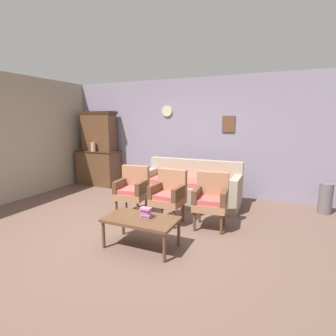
{
  "coord_description": "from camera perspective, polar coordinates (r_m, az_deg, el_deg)",
  "views": [
    {
      "loc": [
        2.07,
        -3.38,
        1.75
      ],
      "look_at": [
        0.1,
        1.06,
        0.85
      ],
      "focal_mm": 28.08,
      "sensor_mm": 36.0,
      "label": 1
    }
  ],
  "objects": [
    {
      "name": "cabinet_upper_hutch",
      "position": [
        7.31,
        -14.81,
        7.8
      ],
      "size": [
        0.99,
        0.38,
        1.03
      ],
      "color": "brown",
      "rests_on": "side_cabinet"
    },
    {
      "name": "ground_plane",
      "position": [
        4.33,
        -7.11,
        -13.42
      ],
      "size": [
        7.68,
        7.68,
        0.0
      ],
      "primitive_type": "plane",
      "color": "brown"
    },
    {
      "name": "armchair_row_middle",
      "position": [
        4.89,
        -7.73,
        -4.41
      ],
      "size": [
        0.57,
        0.54,
        0.9
      ],
      "color": "#9E6B4C",
      "rests_on": "ground"
    },
    {
      "name": "armchair_near_couch_end",
      "position": [
        4.51,
        0.15,
        -5.57
      ],
      "size": [
        0.54,
        0.51,
        0.9
      ],
      "color": "#9E6B4C",
      "rests_on": "ground"
    },
    {
      "name": "armchair_near_cabinet",
      "position": [
        4.33,
        9.29,
        -6.4
      ],
      "size": [
        0.56,
        0.54,
        0.9
      ],
      "color": "#9E6B4C",
      "rests_on": "ground"
    },
    {
      "name": "floor_vase_by_wall",
      "position": [
        5.77,
        30.99,
        -5.7
      ],
      "size": [
        0.24,
        0.24,
        0.58
      ],
      "primitive_type": "cylinder",
      "color": "#5D5559",
      "rests_on": "ground"
    },
    {
      "name": "book_stack_on_table",
      "position": [
        3.66,
        -4.83,
        -9.63
      ],
      "size": [
        0.16,
        0.11,
        0.14
      ],
      "color": "#B97B95",
      "rests_on": "coffee_table"
    },
    {
      "name": "floral_couch",
      "position": [
        5.56,
        4.91,
        -4.4
      ],
      "size": [
        2.06,
        0.84,
        0.9
      ],
      "color": "gray",
      "rests_on": "ground"
    },
    {
      "name": "wall_back_with_decor",
      "position": [
        6.36,
        4.95,
        6.87
      ],
      "size": [
        6.4,
        0.09,
        2.7
      ],
      "color": "gray",
      "rests_on": "ground"
    },
    {
      "name": "side_cabinet",
      "position": [
        7.35,
        -14.84,
        0.08
      ],
      "size": [
        1.16,
        0.55,
        0.93
      ],
      "color": "brown",
      "rests_on": "ground"
    },
    {
      "name": "coffee_table",
      "position": [
        3.69,
        -5.84,
        -11.4
      ],
      "size": [
        1.0,
        0.56,
        0.42
      ],
      "color": "brown",
      "rests_on": "ground"
    },
    {
      "name": "vase_on_cabinet",
      "position": [
        7.13,
        -15.93,
        4.45
      ],
      "size": [
        0.12,
        0.12,
        0.24
      ],
      "primitive_type": "cylinder",
      "color": "tan",
      "rests_on": "side_cabinet"
    }
  ]
}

